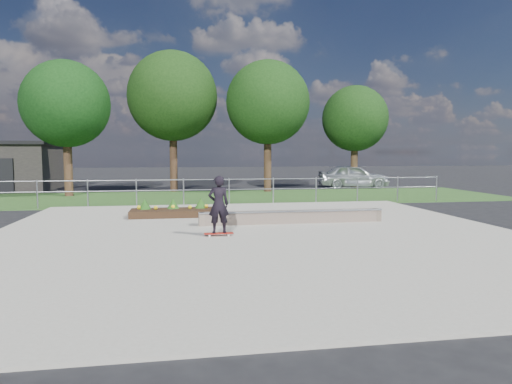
{
  "coord_description": "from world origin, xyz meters",
  "views": [
    {
      "loc": [
        -2.16,
        -12.56,
        2.35
      ],
      "look_at": [
        0.2,
        1.5,
        1.1
      ],
      "focal_mm": 32.0,
      "sensor_mm": 36.0,
      "label": 1
    }
  ],
  "objects_px": {
    "grind_ledge": "(292,217)",
    "skateboarder": "(219,205)",
    "parked_car": "(353,176)",
    "planter_bed": "(173,211)"
  },
  "relations": [
    {
      "from": "grind_ledge",
      "to": "skateboarder",
      "type": "xyz_separation_m",
      "value": [
        -2.53,
        -1.9,
        0.65
      ]
    },
    {
      "from": "grind_ledge",
      "to": "parked_car",
      "type": "xyz_separation_m",
      "value": [
        7.68,
        14.17,
        0.51
      ]
    },
    {
      "from": "planter_bed",
      "to": "skateboarder",
      "type": "height_order",
      "value": "skateboarder"
    },
    {
      "from": "planter_bed",
      "to": "grind_ledge",
      "type": "bearing_deg",
      "value": -30.85
    },
    {
      "from": "grind_ledge",
      "to": "skateboarder",
      "type": "height_order",
      "value": "skateboarder"
    },
    {
      "from": "grind_ledge",
      "to": "parked_car",
      "type": "distance_m",
      "value": 16.12
    },
    {
      "from": "grind_ledge",
      "to": "planter_bed",
      "type": "xyz_separation_m",
      "value": [
        -3.82,
        2.28,
        -0.02
      ]
    },
    {
      "from": "grind_ledge",
      "to": "planter_bed",
      "type": "distance_m",
      "value": 4.45
    },
    {
      "from": "grind_ledge",
      "to": "parked_car",
      "type": "height_order",
      "value": "parked_car"
    },
    {
      "from": "grind_ledge",
      "to": "planter_bed",
      "type": "relative_size",
      "value": 2.0
    }
  ]
}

